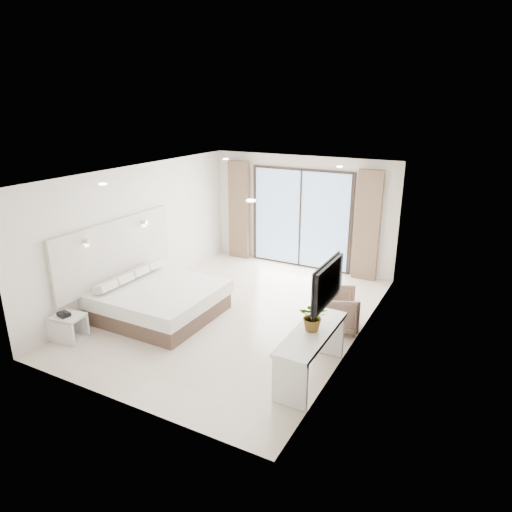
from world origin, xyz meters
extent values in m
plane|color=beige|center=(0.00, 0.00, 0.00)|extent=(6.20, 6.20, 0.00)
cube|color=silver|center=(0.00, 3.10, 1.35)|extent=(4.60, 0.02, 2.70)
cube|color=silver|center=(0.00, -3.10, 1.35)|extent=(4.60, 0.02, 2.70)
cube|color=silver|center=(-2.30, 0.00, 1.35)|extent=(0.02, 6.20, 2.70)
cube|color=silver|center=(2.30, 0.00, 1.35)|extent=(0.02, 6.20, 2.70)
cube|color=white|center=(0.00, 0.00, 2.70)|extent=(4.60, 6.20, 0.02)
cube|color=beige|center=(-2.25, -0.75, 1.15)|extent=(0.08, 3.00, 1.20)
cube|color=black|center=(2.25, -1.35, 1.55)|extent=(0.06, 1.00, 0.58)
cube|color=black|center=(2.21, -1.35, 1.55)|extent=(0.02, 1.04, 0.62)
cube|color=black|center=(0.00, 3.07, 1.20)|extent=(2.56, 0.04, 2.42)
cube|color=#8EB7E3|center=(0.00, 3.04, 1.20)|extent=(2.40, 0.01, 2.30)
cube|color=brown|center=(-1.65, 2.96, 1.25)|extent=(0.55, 0.14, 2.50)
cube|color=brown|center=(1.65, 2.96, 1.25)|extent=(0.55, 0.14, 2.50)
cylinder|color=white|center=(-1.30, -1.80, 2.68)|extent=(0.12, 0.12, 0.02)
cylinder|color=white|center=(1.30, -1.80, 2.68)|extent=(0.12, 0.12, 0.02)
cylinder|color=white|center=(-1.30, 1.80, 2.68)|extent=(0.12, 0.12, 0.02)
cylinder|color=white|center=(1.30, 1.80, 2.68)|extent=(0.12, 0.12, 0.02)
cube|color=brown|center=(-1.25, -0.75, 0.16)|extent=(2.00, 1.90, 0.32)
cube|color=white|center=(-1.25, -0.75, 0.45)|extent=(2.08, 1.98, 0.26)
cube|color=white|center=(-1.95, -1.40, 0.65)|extent=(0.28, 0.40, 0.14)
cube|color=white|center=(-1.95, -0.97, 0.65)|extent=(0.28, 0.40, 0.14)
cube|color=white|center=(-1.95, -0.53, 0.65)|extent=(0.28, 0.40, 0.14)
cube|color=white|center=(-1.95, -0.10, 0.65)|extent=(0.28, 0.40, 0.14)
cube|color=silver|center=(-2.02, -2.22, 0.44)|extent=(0.56, 0.48, 0.05)
cube|color=silver|center=(-2.02, -2.22, 0.03)|extent=(0.56, 0.48, 0.05)
cube|color=silver|center=(-2.02, -2.40, 0.23)|extent=(0.50, 0.12, 0.41)
cube|color=silver|center=(-2.02, -2.03, 0.23)|extent=(0.50, 0.12, 0.41)
cube|color=black|center=(-2.04, -2.27, 0.49)|extent=(0.22, 0.19, 0.07)
cube|color=silver|center=(2.04, -1.35, 0.74)|extent=(0.52, 1.67, 0.06)
cube|color=silver|center=(2.04, -2.10, 0.35)|extent=(0.50, 0.06, 0.71)
cube|color=silver|center=(2.04, -0.60, 0.35)|extent=(0.50, 0.06, 0.71)
imported|color=#33662D|center=(2.04, -1.30, 0.94)|extent=(0.51, 0.54, 0.35)
imported|color=#8B715B|center=(1.85, 0.32, 0.40)|extent=(0.96, 0.99, 0.79)
camera|label=1|loc=(4.07, -6.86, 3.90)|focal=32.00mm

